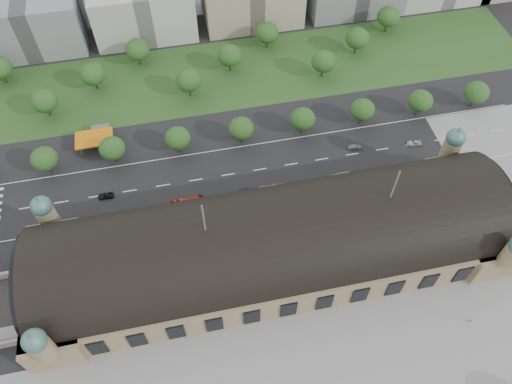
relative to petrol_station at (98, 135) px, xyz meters
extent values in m
plane|color=black|center=(53.91, -65.28, -2.95)|extent=(900.00, 900.00, 0.00)
cube|color=#907959|center=(53.91, -65.28, 3.05)|extent=(150.00, 40.00, 12.00)
cube|color=#907959|center=(-13.09, -65.28, 3.05)|extent=(16.00, 43.00, 12.00)
cube|color=#907959|center=(120.91, -65.28, 3.05)|extent=(16.00, 43.00, 12.00)
cylinder|color=black|center=(53.91, -65.28, 9.05)|extent=(144.00, 37.60, 37.60)
cylinder|color=black|center=(-19.09, -65.28, 11.05)|extent=(1.20, 32.00, 32.00)
cylinder|color=black|center=(126.91, -65.28, 11.05)|extent=(1.20, 32.00, 32.00)
cylinder|color=#907959|center=(-13.09, -44.28, 13.05)|extent=(6.00, 6.00, 8.00)
sphere|color=#456F67|center=(-13.09, -44.28, 18.55)|extent=(6.40, 6.40, 6.40)
cone|color=#456F67|center=(-13.09, -44.28, 22.55)|extent=(1.00, 1.00, 2.50)
cylinder|color=#907959|center=(120.91, -44.28, 13.05)|extent=(6.00, 6.00, 8.00)
sphere|color=#456F67|center=(120.91, -44.28, 18.55)|extent=(6.40, 6.40, 6.40)
cone|color=#456F67|center=(120.91, -44.28, 22.55)|extent=(1.00, 1.00, 2.50)
cylinder|color=#907959|center=(-13.09, -86.28, 13.05)|extent=(6.00, 6.00, 8.00)
sphere|color=#456F67|center=(-13.09, -86.28, 18.55)|extent=(6.40, 6.40, 6.40)
cone|color=#456F67|center=(-13.09, -86.28, 22.55)|extent=(1.00, 1.00, 2.50)
cylinder|color=#907959|center=(120.91, -86.28, 13.05)|extent=(6.00, 6.00, 8.00)
cylinder|color=#59595B|center=(33.91, -65.28, 28.55)|extent=(0.50, 0.50, 12.00)
cylinder|color=#59595B|center=(88.91, -65.28, 28.55)|extent=(0.50, 0.50, 12.00)
cube|color=black|center=(33.91, -27.28, -2.95)|extent=(260.00, 26.00, 0.10)
cube|color=#2A4B1E|center=(38.91, 27.72, -2.95)|extent=(300.00, 45.00, 0.10)
cube|color=orange|center=(-1.09, -3.28, 1.75)|extent=(14.00, 9.00, 0.70)
cube|color=#59595B|center=(0.91, 2.72, -1.35)|extent=(7.00, 5.00, 3.20)
cylinder|color=#59595B|center=(-6.59, -0.08, -0.75)|extent=(0.50, 0.50, 4.40)
cylinder|color=#59595B|center=(4.41, -0.08, -0.75)|extent=(0.50, 0.50, 4.40)
cylinder|color=#59595B|center=(-6.59, -6.48, -0.75)|extent=(0.50, 0.50, 4.40)
cylinder|color=#59595B|center=(4.41, -6.48, -0.75)|extent=(0.50, 0.50, 4.40)
cube|color=gray|center=(-26.09, 67.72, 9.05)|extent=(45.00, 32.00, 24.00)
cube|color=beige|center=(23.91, 67.72, 9.05)|extent=(45.00, 32.00, 24.00)
cylinder|color=#2D2116|center=(-18.09, -12.28, -0.79)|extent=(0.70, 0.70, 4.32)
ellipsoid|color=#234C1B|center=(-18.09, -12.28, 4.49)|extent=(9.60, 9.60, 8.16)
cylinder|color=#2D2116|center=(5.91, -12.28, -0.79)|extent=(0.70, 0.70, 4.32)
ellipsoid|color=#234C1B|center=(5.91, -12.28, 4.49)|extent=(9.60, 9.60, 8.16)
cylinder|color=#2D2116|center=(29.91, -12.28, -0.79)|extent=(0.70, 0.70, 4.32)
ellipsoid|color=#234C1B|center=(29.91, -12.28, 4.49)|extent=(9.60, 9.60, 8.16)
cylinder|color=#2D2116|center=(53.91, -12.28, -0.79)|extent=(0.70, 0.70, 4.32)
ellipsoid|color=#234C1B|center=(53.91, -12.28, 4.49)|extent=(9.60, 9.60, 8.16)
cylinder|color=#2D2116|center=(77.91, -12.28, -0.79)|extent=(0.70, 0.70, 4.32)
ellipsoid|color=#234C1B|center=(77.91, -12.28, 4.49)|extent=(9.60, 9.60, 8.16)
cylinder|color=#2D2116|center=(101.91, -12.28, -0.79)|extent=(0.70, 0.70, 4.32)
ellipsoid|color=#234C1B|center=(101.91, -12.28, 4.49)|extent=(9.60, 9.60, 8.16)
cylinder|color=#2D2116|center=(125.91, -12.28, -0.79)|extent=(0.70, 0.70, 4.32)
ellipsoid|color=#234C1B|center=(125.91, -12.28, 4.49)|extent=(9.60, 9.60, 8.16)
cylinder|color=#2D2116|center=(149.91, -12.28, -0.79)|extent=(0.70, 0.70, 4.32)
ellipsoid|color=#234C1B|center=(149.91, -12.28, 4.49)|extent=(9.60, 9.60, 8.16)
cylinder|color=#2D2116|center=(-38.09, 41.72, -0.61)|extent=(0.70, 0.70, 4.68)
cylinder|color=#2D2116|center=(-19.09, 17.72, -0.61)|extent=(0.70, 0.70, 4.68)
ellipsoid|color=#234C1B|center=(-19.09, 17.72, 5.11)|extent=(10.40, 10.40, 8.84)
cylinder|color=#2D2116|center=(-0.09, 29.72, -0.61)|extent=(0.70, 0.70, 4.68)
ellipsoid|color=#234C1B|center=(-0.09, 29.72, 5.11)|extent=(10.40, 10.40, 8.84)
cylinder|color=#2D2116|center=(18.91, 41.72, -0.61)|extent=(0.70, 0.70, 4.68)
ellipsoid|color=#234C1B|center=(18.91, 41.72, 5.11)|extent=(10.40, 10.40, 8.84)
cylinder|color=#2D2116|center=(37.91, 17.72, -0.61)|extent=(0.70, 0.70, 4.68)
ellipsoid|color=#234C1B|center=(37.91, 17.72, 5.11)|extent=(10.40, 10.40, 8.84)
cylinder|color=#2D2116|center=(56.91, 29.72, -0.61)|extent=(0.70, 0.70, 4.68)
ellipsoid|color=#234C1B|center=(56.91, 29.72, 5.11)|extent=(10.40, 10.40, 8.84)
cylinder|color=#2D2116|center=(75.91, 41.72, -0.61)|extent=(0.70, 0.70, 4.68)
ellipsoid|color=#234C1B|center=(75.91, 41.72, 5.11)|extent=(10.40, 10.40, 8.84)
cylinder|color=#2D2116|center=(94.91, 17.72, -0.61)|extent=(0.70, 0.70, 4.68)
ellipsoid|color=#234C1B|center=(94.91, 17.72, 5.11)|extent=(10.40, 10.40, 8.84)
cylinder|color=#2D2116|center=(113.91, 29.72, -0.61)|extent=(0.70, 0.70, 4.68)
ellipsoid|color=#234C1B|center=(113.91, 29.72, 5.11)|extent=(10.40, 10.40, 8.84)
cylinder|color=#2D2116|center=(132.91, 41.72, -0.61)|extent=(0.70, 0.70, 4.68)
ellipsoid|color=#234C1B|center=(132.91, 41.72, 5.11)|extent=(10.40, 10.40, 8.84)
imported|color=black|center=(1.58, -28.27, -2.19)|extent=(5.49, 2.53, 1.53)
imported|color=#1A204B|center=(50.48, -36.01, -2.26)|extent=(4.15, 1.99, 1.37)
imported|color=#55565C|center=(95.73, -24.75, -2.14)|extent=(5.10, 2.25, 1.63)
imported|color=#B9B9BB|center=(118.74, -27.37, -2.18)|extent=(5.80, 3.24, 1.53)
imported|color=black|center=(-2.08, -40.28, -2.14)|extent=(5.21, 3.53, 1.63)
imported|color=maroon|center=(-5.88, -40.28, -2.30)|extent=(5.10, 4.45, 1.31)
imported|color=#171941|center=(7.34, -40.28, -2.22)|extent=(5.38, 3.95, 1.45)
imported|color=slate|center=(-12.18, -44.28, -2.17)|extent=(4.91, 3.56, 1.55)
imported|color=silver|center=(16.98, -40.28, -2.16)|extent=(4.94, 4.06, 1.59)
imported|color=gray|center=(28.85, -44.28, -2.13)|extent=(6.47, 4.72, 1.64)
imported|color=black|center=(31.88, -44.28, -2.21)|extent=(5.48, 4.21, 1.48)
imported|color=red|center=(28.91, -38.28, -1.12)|extent=(13.27, 3.73, 3.66)
imported|color=beige|center=(60.41, -38.28, -1.49)|extent=(10.53, 2.71, 2.92)
imported|color=#BCB7AE|center=(84.59, -38.28, -1.43)|extent=(11.06, 3.38, 3.04)
imported|color=gray|center=(107.40, -98.00, -2.14)|extent=(0.90, 0.69, 1.63)
camera|label=1|loc=(32.59, -140.45, 141.85)|focal=35.00mm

